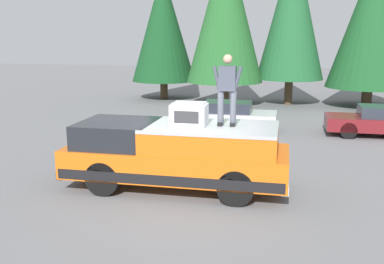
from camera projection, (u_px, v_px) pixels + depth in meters
ground_plane at (193, 191)px, 10.93m from camera, size 90.00×90.00×0.00m
pickup_truck at (176, 154)px, 10.97m from camera, size 2.01×5.54×1.65m
compressor_unit at (189, 114)px, 10.53m from camera, size 0.65×0.84×0.56m
person_on_truck_bed at (227, 88)px, 10.41m from camera, size 0.29×0.72×1.69m
parked_car_maroon at (382, 121)px, 16.78m from camera, size 1.64×4.10×1.16m
parked_car_silver at (226, 116)px, 17.95m from camera, size 1.64×4.10×1.16m
conifer_left at (373, 19)px, 22.82m from camera, size 4.47×4.47×8.21m
conifer_center_left at (292, 10)px, 23.65m from camera, size 3.64×3.64×8.82m
conifer_center_right at (226, 10)px, 23.42m from camera, size 4.14×4.14×8.90m
conifer_right at (163, 26)px, 25.98m from camera, size 3.78×3.78×7.53m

